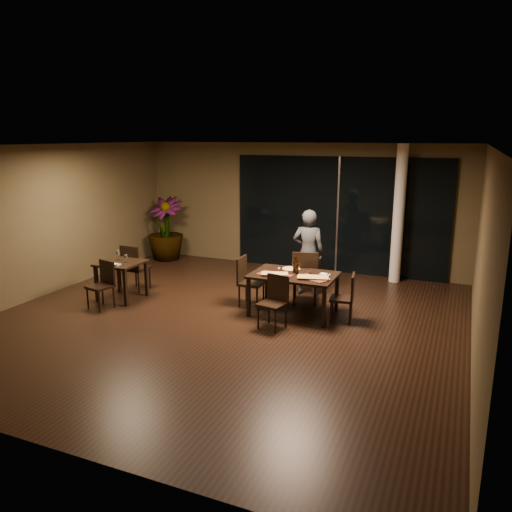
% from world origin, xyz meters
% --- Properties ---
extents(ground, '(8.00, 8.00, 0.00)m').
position_xyz_m(ground, '(0.00, 0.00, 0.00)').
color(ground, black).
rests_on(ground, ground).
extents(wall_back, '(8.00, 0.10, 3.00)m').
position_xyz_m(wall_back, '(0.00, 4.05, 1.50)').
color(wall_back, '#483E26').
rests_on(wall_back, ground).
extents(wall_front, '(8.00, 0.10, 3.00)m').
position_xyz_m(wall_front, '(0.00, -4.05, 1.50)').
color(wall_front, '#483E26').
rests_on(wall_front, ground).
extents(wall_left, '(0.10, 8.00, 3.00)m').
position_xyz_m(wall_left, '(-4.05, 0.00, 1.50)').
color(wall_left, '#483E26').
rests_on(wall_left, ground).
extents(wall_right, '(0.10, 8.00, 3.00)m').
position_xyz_m(wall_right, '(4.05, 0.00, 1.50)').
color(wall_right, '#483E26').
rests_on(wall_right, ground).
extents(ceiling, '(8.00, 8.00, 0.04)m').
position_xyz_m(ceiling, '(0.00, 0.00, 3.02)').
color(ceiling, silver).
rests_on(ceiling, wall_back).
extents(window_panel, '(5.00, 0.06, 2.70)m').
position_xyz_m(window_panel, '(1.00, 3.96, 1.35)').
color(window_panel, black).
rests_on(window_panel, ground).
extents(column, '(0.24, 0.24, 3.00)m').
position_xyz_m(column, '(2.40, 3.65, 1.50)').
color(column, silver).
rests_on(column, ground).
extents(main_table, '(1.50, 1.00, 0.75)m').
position_xyz_m(main_table, '(1.00, 0.80, 0.68)').
color(main_table, black).
rests_on(main_table, ground).
extents(side_table, '(0.80, 0.80, 0.75)m').
position_xyz_m(side_table, '(-2.40, 0.30, 0.62)').
color(side_table, black).
rests_on(side_table, ground).
extents(chair_main_far, '(0.60, 0.60, 1.05)m').
position_xyz_m(chair_main_far, '(1.03, 1.39, 0.59)').
color(chair_main_far, black).
rests_on(chair_main_far, ground).
extents(chair_main_near, '(0.48, 0.48, 0.89)m').
position_xyz_m(chair_main_near, '(0.91, 0.08, 0.50)').
color(chair_main_near, black).
rests_on(chair_main_near, ground).
extents(chair_main_left, '(0.45, 0.45, 0.94)m').
position_xyz_m(chair_main_left, '(0.04, 0.91, 0.53)').
color(chair_main_left, black).
rests_on(chair_main_left, ground).
extents(chair_main_right, '(0.45, 0.45, 0.85)m').
position_xyz_m(chair_main_right, '(1.96, 0.80, 0.48)').
color(chair_main_right, black).
rests_on(chair_main_right, ground).
extents(chair_side_far, '(0.47, 0.47, 0.98)m').
position_xyz_m(chair_side_far, '(-2.50, 0.83, 0.54)').
color(chair_side_far, black).
rests_on(chair_side_far, ground).
extents(chair_side_near, '(0.49, 0.49, 0.88)m').
position_xyz_m(chair_side_near, '(-2.40, -0.25, 0.49)').
color(chair_side_near, black).
rests_on(chair_side_near, ground).
extents(diner, '(0.63, 0.46, 1.75)m').
position_xyz_m(diner, '(0.89, 2.00, 0.87)').
color(diner, '#2B2D30').
rests_on(diner, ground).
extents(potted_plant, '(0.93, 0.93, 1.62)m').
position_xyz_m(potted_plant, '(-3.38, 3.40, 0.81)').
color(potted_plant, '#234D19').
rests_on(potted_plant, ground).
extents(pizza_board_left, '(0.66, 0.42, 0.01)m').
position_xyz_m(pizza_board_left, '(0.71, 0.59, 0.76)').
color(pizza_board_left, '#4A2717').
rests_on(pizza_board_left, main_table).
extents(pizza_board_right, '(0.63, 0.50, 0.01)m').
position_xyz_m(pizza_board_right, '(1.40, 0.64, 0.76)').
color(pizza_board_right, '#4B2818').
rests_on(pizza_board_right, main_table).
extents(oblong_pizza_left, '(0.49, 0.34, 0.02)m').
position_xyz_m(oblong_pizza_left, '(0.71, 0.59, 0.77)').
color(oblong_pizza_left, maroon).
rests_on(oblong_pizza_left, pizza_board_left).
extents(oblong_pizza_right, '(0.55, 0.35, 0.02)m').
position_xyz_m(oblong_pizza_right, '(1.40, 0.64, 0.77)').
color(oblong_pizza_right, maroon).
rests_on(oblong_pizza_right, pizza_board_right).
extents(round_pizza, '(0.33, 0.33, 0.01)m').
position_xyz_m(round_pizza, '(0.85, 1.08, 0.76)').
color(round_pizza, '#B53014').
rests_on(round_pizza, main_table).
extents(bottle_a, '(0.07, 0.07, 0.31)m').
position_xyz_m(bottle_a, '(0.99, 0.89, 0.90)').
color(bottle_a, black).
rests_on(bottle_a, main_table).
extents(bottle_b, '(0.06, 0.06, 0.27)m').
position_xyz_m(bottle_b, '(1.06, 0.80, 0.89)').
color(bottle_b, black).
rests_on(bottle_b, main_table).
extents(bottle_c, '(0.06, 0.06, 0.29)m').
position_xyz_m(bottle_c, '(0.99, 0.94, 0.89)').
color(bottle_c, black).
rests_on(bottle_c, main_table).
extents(tumbler_left, '(0.08, 0.08, 0.09)m').
position_xyz_m(tumbler_left, '(0.73, 0.84, 0.80)').
color(tumbler_left, white).
rests_on(tumbler_left, main_table).
extents(tumbler_right, '(0.07, 0.07, 0.08)m').
position_xyz_m(tumbler_right, '(1.24, 0.93, 0.79)').
color(tumbler_right, white).
rests_on(tumbler_right, main_table).
extents(napkin_near, '(0.18, 0.11, 0.01)m').
position_xyz_m(napkin_near, '(1.60, 0.66, 0.76)').
color(napkin_near, white).
rests_on(napkin_near, main_table).
extents(napkin_far, '(0.20, 0.15, 0.01)m').
position_xyz_m(napkin_far, '(1.53, 0.98, 0.76)').
color(napkin_far, white).
rests_on(napkin_far, main_table).
extents(wine_glass_a, '(0.08, 0.08, 0.19)m').
position_xyz_m(wine_glass_a, '(-2.54, 0.41, 0.84)').
color(wine_glass_a, white).
rests_on(wine_glass_a, side_table).
extents(wine_glass_b, '(0.07, 0.07, 0.16)m').
position_xyz_m(wine_glass_b, '(-2.26, 0.29, 0.83)').
color(wine_glass_b, white).
rests_on(wine_glass_b, side_table).
extents(side_napkin, '(0.19, 0.12, 0.01)m').
position_xyz_m(side_napkin, '(-2.36, 0.09, 0.76)').
color(side_napkin, white).
rests_on(side_napkin, side_table).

